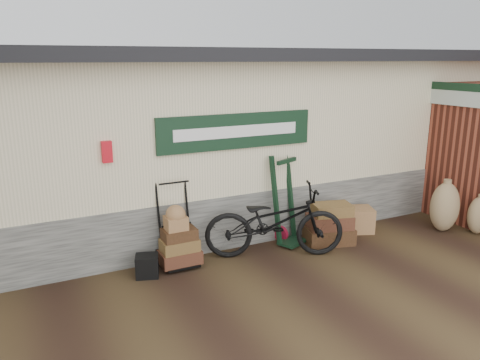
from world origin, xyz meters
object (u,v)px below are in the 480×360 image
(wicker_hamper, at_px, (353,220))
(bicycle, at_px, (274,218))
(porter_trolley, at_px, (175,218))
(suitcase_stack, at_px, (329,223))
(green_barrow, at_px, (286,200))
(black_trunk, at_px, (147,266))

(wicker_hamper, xyz_separation_m, bicycle, (-1.84, -0.31, 0.42))
(porter_trolley, bearing_deg, suitcase_stack, -8.39)
(green_barrow, distance_m, wicker_hamper, 1.50)
(porter_trolley, bearing_deg, wicker_hamper, -2.21)
(porter_trolley, bearing_deg, bicycle, -16.25)
(suitcase_stack, bearing_deg, black_trunk, 177.73)
(bicycle, bearing_deg, green_barrow, -26.61)
(green_barrow, height_order, wicker_hamper, green_barrow)
(green_barrow, height_order, bicycle, green_barrow)
(green_barrow, distance_m, black_trunk, 2.53)
(green_barrow, relative_size, wicker_hamper, 2.26)
(green_barrow, bearing_deg, bicycle, -161.47)
(wicker_hamper, relative_size, black_trunk, 2.10)
(green_barrow, bearing_deg, black_trunk, 162.01)
(black_trunk, xyz_separation_m, bicycle, (2.00, -0.18, 0.48))
(suitcase_stack, bearing_deg, green_barrow, 153.12)
(porter_trolley, xyz_separation_m, green_barrow, (1.92, -0.03, 0.03))
(green_barrow, relative_size, bicycle, 0.69)
(bicycle, bearing_deg, porter_trolley, 95.86)
(black_trunk, relative_size, bicycle, 0.15)
(suitcase_stack, bearing_deg, porter_trolley, 171.89)
(bicycle, bearing_deg, suitcase_stack, -65.40)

